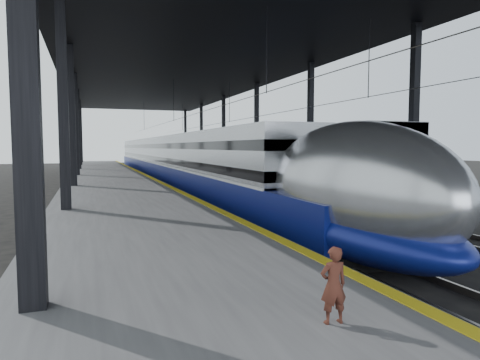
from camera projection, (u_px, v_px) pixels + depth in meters
name	position (u px, v px, depth m)	size (l,w,h in m)	color
ground	(270.00, 256.00, 12.70)	(160.00, 160.00, 0.00)	black
platform	(111.00, 186.00, 30.26)	(6.00, 80.00, 1.00)	#4C4C4F
yellow_strip	(151.00, 178.00, 31.16)	(0.30, 80.00, 0.01)	gold
rails	(219.00, 188.00, 32.98)	(6.52, 80.00, 0.16)	slate
canopy	(185.00, 67.00, 31.40)	(18.00, 75.00, 9.47)	black
tgv_train	(171.00, 162.00, 37.99)	(2.87, 65.20, 4.11)	#AAADB1
second_train	(213.00, 157.00, 43.25)	(3.12, 56.05, 4.29)	navy
child	(333.00, 285.00, 5.41)	(0.36, 0.24, 1.00)	#492218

